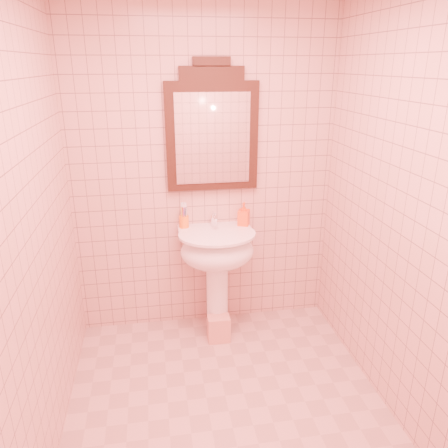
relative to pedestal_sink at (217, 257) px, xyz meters
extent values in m
plane|color=tan|center=(-0.06, -0.87, -0.66)|extent=(2.20, 2.20, 0.00)
cube|color=#D7A096|center=(-0.06, 0.23, 0.59)|extent=(2.00, 0.02, 2.50)
cylinder|color=white|center=(0.00, 0.01, -0.31)|extent=(0.17, 0.17, 0.70)
ellipsoid|color=white|center=(0.00, -0.01, 0.06)|extent=(0.56, 0.46, 0.28)
cube|color=white|center=(0.00, 0.15, 0.17)|extent=(0.56, 0.15, 0.05)
cylinder|color=white|center=(0.00, -0.01, 0.19)|extent=(0.58, 0.58, 0.02)
cylinder|color=white|center=(0.00, 0.15, 0.25)|extent=(0.04, 0.04, 0.09)
cylinder|color=white|center=(0.00, 0.10, 0.28)|extent=(0.02, 0.10, 0.02)
cylinder|color=white|center=(0.00, 0.05, 0.26)|extent=(0.02, 0.02, 0.04)
cube|color=white|center=(0.00, 0.16, 0.30)|extent=(0.02, 0.07, 0.01)
cube|color=black|center=(0.00, 0.20, 0.88)|extent=(0.68, 0.05, 0.79)
cube|color=black|center=(0.00, 0.20, 1.33)|extent=(0.46, 0.05, 0.10)
cube|color=black|center=(0.00, 0.20, 1.40)|extent=(0.26, 0.05, 0.07)
cube|color=white|center=(0.00, 0.17, 0.87)|extent=(0.55, 0.01, 0.66)
cylinder|color=orange|center=(-0.23, 0.16, 0.25)|extent=(0.07, 0.07, 0.09)
cylinder|color=silver|center=(-0.22, 0.16, 0.29)|extent=(0.01, 0.01, 0.17)
cylinder|color=#338CD8|center=(-0.22, 0.17, 0.29)|extent=(0.01, 0.01, 0.17)
cylinder|color=#E5334C|center=(-0.24, 0.17, 0.29)|extent=(0.01, 0.01, 0.17)
cylinder|color=#3FBF59|center=(-0.25, 0.17, 0.29)|extent=(0.01, 0.01, 0.17)
cylinder|color=#D8CC4C|center=(-0.25, 0.15, 0.29)|extent=(0.01, 0.01, 0.17)
cylinder|color=purple|center=(-0.24, 0.14, 0.29)|extent=(0.01, 0.01, 0.17)
cylinder|color=#4C4C59|center=(-0.22, 0.15, 0.29)|extent=(0.01, 0.01, 0.17)
imported|color=#F14C14|center=(0.23, 0.13, 0.29)|extent=(0.11, 0.11, 0.18)
cube|color=tan|center=(-0.01, -0.12, -0.56)|extent=(0.17, 0.12, 0.21)
camera|label=1|loc=(-0.45, -3.00, 1.39)|focal=35.00mm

